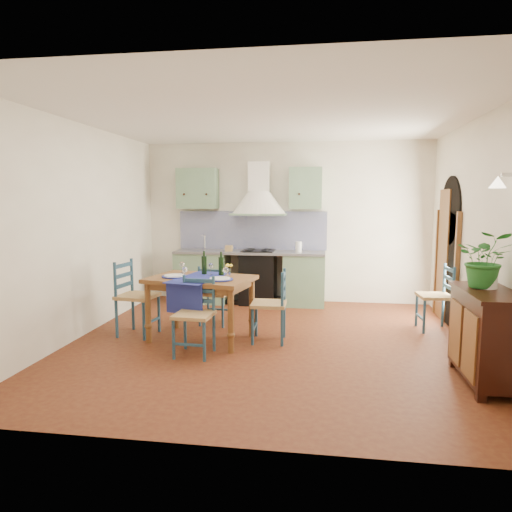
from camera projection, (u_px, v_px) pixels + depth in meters
The scene contains 13 objects.
floor at pixel (269, 342), 5.80m from camera, with size 5.00×5.00×0.00m, color #49190F.
back_wall at pixel (258, 243), 7.99m from camera, with size 5.00×0.96×2.80m.
right_wall at pixel (475, 239), 5.55m from camera, with size 0.26×5.00×2.80m.
left_wall at pixel (81, 231), 5.99m from camera, with size 0.04×5.00×2.80m, color white.
ceiling at pixel (270, 116), 5.46m from camera, with size 5.00×5.00×0.01m, color silver.
dining_table at pixel (201, 285), 5.85m from camera, with size 1.43×1.12×1.13m.
chair_near at pixel (195, 315), 5.31m from camera, with size 0.45×0.45×0.91m.
chair_far at pixel (214, 294), 6.59m from camera, with size 0.45×0.45×0.87m.
chair_left at pixel (135, 297), 6.09m from camera, with size 0.53×0.53×1.00m.
chair_right at pixel (271, 305), 5.80m from camera, with size 0.44×0.44×0.92m.
chair_spare at pixel (437, 297), 6.30m from camera, with size 0.46×0.46×0.92m.
sideboard at pixel (487, 333), 4.46m from camera, with size 0.50×1.05×0.94m.
potted_plant at pixel (486, 259), 4.52m from camera, with size 0.51×0.44×0.57m, color #226C28.
Camera 1 is at (0.65, -5.59, 1.81)m, focal length 32.00 mm.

